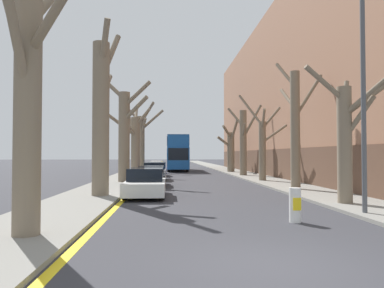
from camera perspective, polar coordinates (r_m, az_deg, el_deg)
ground_plane at (r=7.29m, az=12.26°, el=-17.80°), size 300.00×300.00×0.00m
sidewalk_left at (r=56.90m, az=-7.36°, el=-3.60°), size 3.10×120.00×0.12m
sidewalk_right at (r=57.27m, az=4.04°, el=-3.60°), size 3.10×120.00×0.12m
building_facade_right at (r=40.24m, az=17.11°, el=6.54°), size 10.08×47.90×15.43m
kerb_line_stripe at (r=56.81m, az=-5.62°, el=-3.67°), size 0.24×120.00×0.01m
street_tree_left_0 at (r=9.91m, az=-23.57°, el=7.29°), size 2.71×3.70×7.80m
street_tree_left_1 at (r=18.35m, az=-13.64°, el=4.81°), size 1.35×3.71×8.24m
street_tree_left_2 at (r=27.05m, az=-10.21°, el=1.69°), size 3.60×2.38×7.52m
street_tree_left_3 at (r=35.76m, az=-8.78°, el=0.44°), size 4.13×4.34×6.83m
street_tree_left_4 at (r=45.01m, az=-7.73°, el=0.78°), size 5.32×2.81×8.47m
street_tree_right_0 at (r=16.04m, az=22.72°, el=1.48°), size 4.39×3.58×5.64m
street_tree_right_1 at (r=21.99m, az=15.44°, el=2.70°), size 2.41×2.41×7.57m
street_tree_right_2 at (r=28.55m, az=10.69°, el=-0.10°), size 3.39×3.48×6.85m
street_tree_right_3 at (r=35.44m, az=7.84°, el=0.55°), size 2.86×3.23×6.64m
street_tree_right_4 at (r=42.19m, az=5.90°, el=-0.80°), size 2.28×3.46×5.98m
double_decker_bus at (r=47.43m, az=-2.26°, el=-1.11°), size 2.58×10.72×4.34m
parked_car_0 at (r=18.34m, az=-7.10°, el=-5.94°), size 1.88×4.42×1.37m
parked_car_1 at (r=24.47m, az=-6.20°, el=-4.94°), size 1.79×4.27×1.29m
parked_car_2 at (r=30.10m, az=-5.71°, el=-4.22°), size 1.84×3.98×1.41m
parked_car_3 at (r=35.65m, az=-5.37°, el=-3.86°), size 1.84×4.00×1.36m
lamp_post at (r=13.86m, az=24.27°, el=9.44°), size 1.40×0.20×8.40m
traffic_bollard at (r=11.79m, az=15.43°, el=-8.96°), size 0.35×0.36×1.04m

